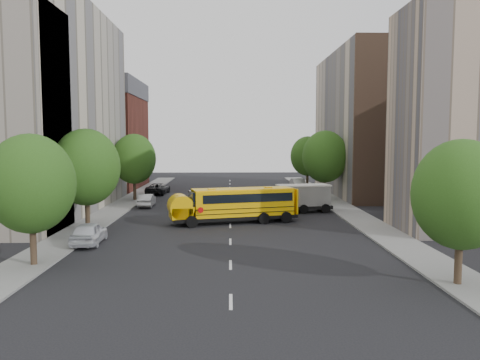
{
  "coord_description": "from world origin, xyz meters",
  "views": [
    {
      "loc": [
        -0.04,
        -39.88,
        7.09
      ],
      "look_at": [
        0.9,
        2.0,
        3.43
      ],
      "focal_mm": 35.0,
      "sensor_mm": 36.0,
      "label": 1
    }
  ],
  "objects_px": {
    "school_bus": "(234,203)",
    "safari_truck": "(299,198)",
    "parked_car_0": "(89,233)",
    "parked_car_5": "(298,184)",
    "parked_car_2": "(158,189)",
    "street_tree_0": "(31,184)",
    "street_tree_4": "(325,157)",
    "street_tree_1": "(86,167)",
    "street_tree_2": "(134,159)",
    "parked_car_1": "(147,200)",
    "street_tree_5": "(308,156)",
    "tower_crane": "(441,17)",
    "street_tree_3": "(461,195)",
    "parked_car_4": "(318,198)"
  },
  "relations": [
    {
      "from": "parked_car_5",
      "to": "street_tree_5",
      "type": "bearing_deg",
      "value": 26.79
    },
    {
      "from": "parked_car_0",
      "to": "parked_car_2",
      "type": "relative_size",
      "value": 0.86
    },
    {
      "from": "street_tree_5",
      "to": "parked_car_2",
      "type": "distance_m",
      "value": 21.44
    },
    {
      "from": "street_tree_3",
      "to": "parked_car_2",
      "type": "relative_size",
      "value": 1.37
    },
    {
      "from": "parked_car_5",
      "to": "parked_car_1",
      "type": "bearing_deg",
      "value": -142.17
    },
    {
      "from": "street_tree_2",
      "to": "parked_car_0",
      "type": "bearing_deg",
      "value": -86.4
    },
    {
      "from": "street_tree_1",
      "to": "parked_car_1",
      "type": "distance_m",
      "value": 14.09
    },
    {
      "from": "parked_car_1",
      "to": "safari_truck",
      "type": "bearing_deg",
      "value": 163.05
    },
    {
      "from": "tower_crane",
      "to": "parked_car_5",
      "type": "height_order",
      "value": "tower_crane"
    },
    {
      "from": "street_tree_3",
      "to": "street_tree_5",
      "type": "distance_m",
      "value": 44.0
    },
    {
      "from": "parked_car_1",
      "to": "parked_car_5",
      "type": "xyz_separation_m",
      "value": [
        18.4,
        15.95,
        0.13
      ]
    },
    {
      "from": "tower_crane",
      "to": "street_tree_3",
      "type": "distance_m",
      "value": 53.74
    },
    {
      "from": "tower_crane",
      "to": "street_tree_3",
      "type": "height_order",
      "value": "tower_crane"
    },
    {
      "from": "parked_car_0",
      "to": "parked_car_5",
      "type": "xyz_separation_m",
      "value": [
        19.19,
        33.65,
        0.03
      ]
    },
    {
      "from": "street_tree_4",
      "to": "parked_car_2",
      "type": "height_order",
      "value": "street_tree_4"
    },
    {
      "from": "street_tree_3",
      "to": "parked_car_4",
      "type": "relative_size",
      "value": 1.79
    },
    {
      "from": "parked_car_2",
      "to": "street_tree_1",
      "type": "bearing_deg",
      "value": 90.68
    },
    {
      "from": "street_tree_0",
      "to": "parked_car_5",
      "type": "height_order",
      "value": "street_tree_0"
    },
    {
      "from": "street_tree_5",
      "to": "street_tree_3",
      "type": "bearing_deg",
      "value": -90.0
    },
    {
      "from": "parked_car_2",
      "to": "street_tree_0",
      "type": "bearing_deg",
      "value": 91.82
    },
    {
      "from": "street_tree_3",
      "to": "parked_car_4",
      "type": "bearing_deg",
      "value": 92.82
    },
    {
      "from": "parked_car_4",
      "to": "school_bus",
      "type": "bearing_deg",
      "value": -125.75
    },
    {
      "from": "street_tree_1",
      "to": "parked_car_1",
      "type": "height_order",
      "value": "street_tree_1"
    },
    {
      "from": "street_tree_0",
      "to": "street_tree_5",
      "type": "bearing_deg",
      "value": 61.19
    },
    {
      "from": "safari_truck",
      "to": "street_tree_0",
      "type": "bearing_deg",
      "value": -142.92
    },
    {
      "from": "school_bus",
      "to": "safari_truck",
      "type": "xyz_separation_m",
      "value": [
        6.41,
        5.62,
        -0.25
      ]
    },
    {
      "from": "street_tree_5",
      "to": "parked_car_5",
      "type": "relative_size",
      "value": 1.56
    },
    {
      "from": "parked_car_2",
      "to": "parked_car_5",
      "type": "bearing_deg",
      "value": -161.27
    },
    {
      "from": "street_tree_0",
      "to": "street_tree_4",
      "type": "relative_size",
      "value": 0.91
    },
    {
      "from": "street_tree_2",
      "to": "safari_truck",
      "type": "bearing_deg",
      "value": -26.98
    },
    {
      "from": "street_tree_1",
      "to": "school_bus",
      "type": "distance_m",
      "value": 12.23
    },
    {
      "from": "street_tree_4",
      "to": "parked_car_5",
      "type": "xyz_separation_m",
      "value": [
        -1.4,
        11.2,
        -4.28
      ]
    },
    {
      "from": "parked_car_0",
      "to": "street_tree_3",
      "type": "bearing_deg",
      "value": 152.48
    },
    {
      "from": "street_tree_1",
      "to": "street_tree_3",
      "type": "distance_m",
      "value": 26.08
    },
    {
      "from": "street_tree_4",
      "to": "parked_car_0",
      "type": "distance_m",
      "value": 30.76
    },
    {
      "from": "street_tree_1",
      "to": "street_tree_4",
      "type": "xyz_separation_m",
      "value": [
        22.0,
        18.0,
        0.12
      ]
    },
    {
      "from": "tower_crane",
      "to": "street_tree_2",
      "type": "height_order",
      "value": "tower_crane"
    },
    {
      "from": "street_tree_4",
      "to": "safari_truck",
      "type": "height_order",
      "value": "street_tree_4"
    },
    {
      "from": "tower_crane",
      "to": "parked_car_4",
      "type": "height_order",
      "value": "tower_crane"
    },
    {
      "from": "parked_car_4",
      "to": "parked_car_5",
      "type": "xyz_separation_m",
      "value": [
        0.0,
        14.81,
        0.12
      ]
    },
    {
      "from": "school_bus",
      "to": "street_tree_2",
      "type": "bearing_deg",
      "value": 112.94
    },
    {
      "from": "school_bus",
      "to": "parked_car_2",
      "type": "distance_m",
      "value": 23.18
    },
    {
      "from": "tower_crane",
      "to": "street_tree_5",
      "type": "xyz_separation_m",
      "value": [
        -19.25,
        -2.0,
        -19.77
      ]
    },
    {
      "from": "street_tree_2",
      "to": "school_bus",
      "type": "height_order",
      "value": "street_tree_2"
    },
    {
      "from": "parked_car_0",
      "to": "parked_car_1",
      "type": "height_order",
      "value": "parked_car_0"
    },
    {
      "from": "safari_truck",
      "to": "parked_car_4",
      "type": "xyz_separation_m",
      "value": [
        2.9,
        5.4,
        -0.75
      ]
    },
    {
      "from": "street_tree_4",
      "to": "parked_car_2",
      "type": "distance_m",
      "value": 21.75
    },
    {
      "from": "street_tree_2",
      "to": "street_tree_3",
      "type": "height_order",
      "value": "street_tree_2"
    },
    {
      "from": "street_tree_1",
      "to": "parked_car_0",
      "type": "relative_size",
      "value": 1.77
    },
    {
      "from": "street_tree_4",
      "to": "safari_truck",
      "type": "bearing_deg",
      "value": -115.48
    }
  ]
}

